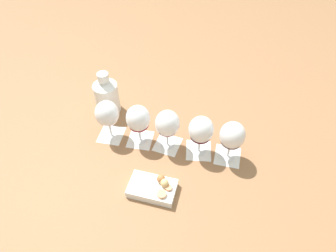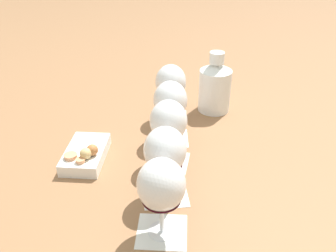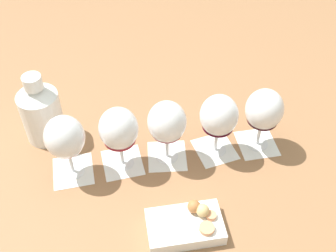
% 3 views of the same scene
% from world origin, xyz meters
% --- Properties ---
extents(ground_plane, '(8.00, 8.00, 0.00)m').
position_xyz_m(ground_plane, '(0.00, 0.00, 0.00)').
color(ground_plane, '#936642').
extents(tasting_card_0, '(0.13, 0.13, 0.00)m').
position_xyz_m(tasting_card_0, '(-0.24, 0.08, 0.00)').
color(tasting_card_0, white).
rests_on(tasting_card_0, ground_plane).
extents(tasting_card_1, '(0.13, 0.13, 0.00)m').
position_xyz_m(tasting_card_1, '(-0.11, 0.04, 0.00)').
color(tasting_card_1, white).
rests_on(tasting_card_1, ground_plane).
extents(tasting_card_2, '(0.14, 0.14, 0.00)m').
position_xyz_m(tasting_card_2, '(-0.00, 0.00, 0.00)').
color(tasting_card_2, white).
rests_on(tasting_card_2, ground_plane).
extents(tasting_card_3, '(0.12, 0.13, 0.00)m').
position_xyz_m(tasting_card_3, '(0.13, -0.05, 0.00)').
color(tasting_card_3, white).
rests_on(tasting_card_3, ground_plane).
extents(tasting_card_4, '(0.13, 0.14, 0.00)m').
position_xyz_m(tasting_card_4, '(0.24, -0.09, 0.00)').
color(tasting_card_4, white).
rests_on(tasting_card_4, ground_plane).
extents(wine_glass_0, '(0.10, 0.10, 0.19)m').
position_xyz_m(wine_glass_0, '(-0.24, 0.08, 0.12)').
color(wine_glass_0, white).
rests_on(wine_glass_0, tasting_card_0).
extents(wine_glass_1, '(0.10, 0.10, 0.19)m').
position_xyz_m(wine_glass_1, '(-0.11, 0.04, 0.12)').
color(wine_glass_1, white).
rests_on(wine_glass_1, tasting_card_1).
extents(wine_glass_2, '(0.10, 0.10, 0.19)m').
position_xyz_m(wine_glass_2, '(-0.00, 0.00, 0.12)').
color(wine_glass_2, white).
rests_on(wine_glass_2, tasting_card_2).
extents(wine_glass_3, '(0.10, 0.10, 0.19)m').
position_xyz_m(wine_glass_3, '(0.13, -0.05, 0.12)').
color(wine_glass_3, white).
rests_on(wine_glass_3, tasting_card_3).
extents(wine_glass_4, '(0.10, 0.10, 0.19)m').
position_xyz_m(wine_glass_4, '(0.24, -0.09, 0.12)').
color(wine_glass_4, white).
rests_on(wine_glass_4, tasting_card_4).
extents(ceramic_vase, '(0.11, 0.11, 0.21)m').
position_xyz_m(ceramic_vase, '(-0.25, 0.24, 0.09)').
color(ceramic_vase, white).
rests_on(ceramic_vase, ground_plane).
extents(snack_dish, '(0.20, 0.16, 0.07)m').
position_xyz_m(snack_dish, '(-0.08, -0.22, 0.02)').
color(snack_dish, white).
rests_on(snack_dish, ground_plane).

